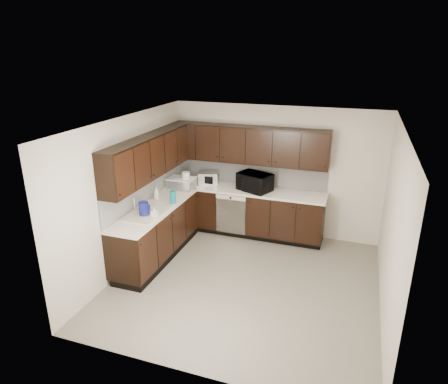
# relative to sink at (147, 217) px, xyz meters

# --- Properties ---
(floor) EXTENTS (4.00, 4.00, 0.00)m
(floor) POSITION_rel_sink_xyz_m (1.68, 0.01, -0.88)
(floor) COLOR gray
(floor) RESTS_ON ground
(ceiling) EXTENTS (4.00, 4.00, 0.00)m
(ceiling) POSITION_rel_sink_xyz_m (1.68, 0.01, 1.62)
(ceiling) COLOR white
(ceiling) RESTS_ON wall_back
(wall_back) EXTENTS (4.00, 0.02, 2.50)m
(wall_back) POSITION_rel_sink_xyz_m (1.68, 2.01, 0.37)
(wall_back) COLOR beige
(wall_back) RESTS_ON floor
(wall_left) EXTENTS (0.02, 4.00, 2.50)m
(wall_left) POSITION_rel_sink_xyz_m (-0.32, 0.01, 0.37)
(wall_left) COLOR beige
(wall_left) RESTS_ON floor
(wall_right) EXTENTS (0.02, 4.00, 2.50)m
(wall_right) POSITION_rel_sink_xyz_m (3.68, 0.01, 0.37)
(wall_right) COLOR beige
(wall_right) RESTS_ON floor
(wall_front) EXTENTS (4.00, 0.02, 2.50)m
(wall_front) POSITION_rel_sink_xyz_m (1.68, -1.99, 0.37)
(wall_front) COLOR beige
(wall_front) RESTS_ON floor
(lower_cabinets) EXTENTS (3.00, 2.80, 0.90)m
(lower_cabinets) POSITION_rel_sink_xyz_m (0.67, 1.12, -0.47)
(lower_cabinets) COLOR black
(lower_cabinets) RESTS_ON floor
(countertop) EXTENTS (3.03, 2.83, 0.04)m
(countertop) POSITION_rel_sink_xyz_m (0.67, 1.12, 0.04)
(countertop) COLOR silver
(countertop) RESTS_ON lower_cabinets
(backsplash) EXTENTS (3.00, 2.80, 0.48)m
(backsplash) POSITION_rel_sink_xyz_m (0.46, 1.33, 0.30)
(backsplash) COLOR #AFAFAB
(backsplash) RESTS_ON countertop
(upper_cabinets) EXTENTS (3.00, 2.80, 0.70)m
(upper_cabinets) POSITION_rel_sink_xyz_m (0.58, 1.22, 0.89)
(upper_cabinets) COLOR black
(upper_cabinets) RESTS_ON wall_back
(dishwasher) EXTENTS (0.58, 0.04, 0.78)m
(dishwasher) POSITION_rel_sink_xyz_m (0.98, 1.42, -0.33)
(dishwasher) COLOR beige
(dishwasher) RESTS_ON lower_cabinets
(sink) EXTENTS (0.54, 0.82, 0.42)m
(sink) POSITION_rel_sink_xyz_m (0.00, 0.00, 0.00)
(sink) COLOR beige
(sink) RESTS_ON countertop
(microwave) EXTENTS (0.72, 0.60, 0.34)m
(microwave) POSITION_rel_sink_xyz_m (1.36, 1.67, 0.23)
(microwave) COLOR black
(microwave) RESTS_ON countertop
(soap_bottle_a) EXTENTS (0.09, 0.09, 0.19)m
(soap_bottle_a) POSITION_rel_sink_xyz_m (0.20, -0.09, 0.15)
(soap_bottle_a) COLOR gray
(soap_bottle_a) RESTS_ON countertop
(soap_bottle_b) EXTENTS (0.12, 0.12, 0.24)m
(soap_bottle_b) POSITION_rel_sink_xyz_m (-0.17, 0.66, 0.18)
(soap_bottle_b) COLOR gray
(soap_bottle_b) RESTS_ON countertop
(toaster_oven) EXTENTS (0.43, 0.37, 0.23)m
(toaster_oven) POSITION_rel_sink_xyz_m (0.39, 1.78, 0.18)
(toaster_oven) COLOR #ACACAF
(toaster_oven) RESTS_ON countertop
(storage_bin) EXTENTS (0.51, 0.38, 0.19)m
(storage_bin) POSITION_rel_sink_xyz_m (-0.00, 1.36, 0.15)
(storage_bin) COLOR white
(storage_bin) RESTS_ON countertop
(blue_pitcher) EXTENTS (0.19, 0.19, 0.24)m
(blue_pitcher) POSITION_rel_sink_xyz_m (0.01, -0.08, 0.18)
(blue_pitcher) COLOR navy
(blue_pitcher) RESTS_ON countertop
(teal_tumbler) EXTENTS (0.13, 0.13, 0.22)m
(teal_tumbler) POSITION_rel_sink_xyz_m (0.20, 0.57, 0.17)
(teal_tumbler) COLOR #0B777B
(teal_tumbler) RESTS_ON countertop
(paper_towel_roll) EXTENTS (0.18, 0.18, 0.32)m
(paper_towel_roll) POSITION_rel_sink_xyz_m (0.10, 1.36, 0.22)
(paper_towel_roll) COLOR white
(paper_towel_roll) RESTS_ON countertop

